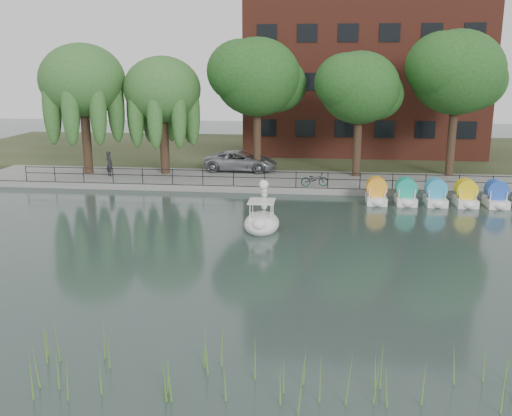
% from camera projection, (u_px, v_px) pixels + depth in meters
% --- Properties ---
extents(ground_plane, '(120.00, 120.00, 0.00)m').
position_uv_depth(ground_plane, '(233.00, 261.00, 23.70)').
color(ground_plane, '#384947').
extents(promenade, '(40.00, 6.00, 0.40)m').
position_uv_depth(promenade, '(268.00, 181.00, 39.06)').
color(promenade, gray).
rests_on(promenade, ground_plane).
extents(kerb, '(40.00, 0.25, 0.40)m').
position_uv_depth(kerb, '(264.00, 190.00, 36.22)').
color(kerb, gray).
rests_on(kerb, ground_plane).
extents(land_strip, '(60.00, 22.00, 0.36)m').
position_uv_depth(land_strip, '(282.00, 151.00, 52.56)').
color(land_strip, '#47512D').
rests_on(land_strip, ground_plane).
extents(railing, '(32.00, 0.05, 1.00)m').
position_uv_depth(railing, '(265.00, 175.00, 36.18)').
color(railing, black).
rests_on(railing, promenade).
extents(apartment_building, '(20.00, 10.07, 18.00)m').
position_uv_depth(apartment_building, '(364.00, 48.00, 49.51)').
color(apartment_building, '#4C1E16').
rests_on(apartment_building, land_strip).
extents(willow_left, '(5.88, 5.88, 9.01)m').
position_uv_depth(willow_left, '(82.00, 81.00, 39.33)').
color(willow_left, '#473323').
rests_on(willow_left, promenade).
extents(willow_mid, '(5.32, 5.32, 8.15)m').
position_uv_depth(willow_mid, '(162.00, 90.00, 39.37)').
color(willow_mid, '#473323').
rests_on(willow_mid, promenade).
extents(broadleaf_center, '(6.00, 6.00, 9.25)m').
position_uv_depth(broadleaf_center, '(257.00, 78.00, 39.42)').
color(broadleaf_center, '#473323').
rests_on(broadleaf_center, promenade).
extents(broadleaf_right, '(5.40, 5.40, 8.32)m').
position_uv_depth(broadleaf_right, '(360.00, 88.00, 38.34)').
color(broadleaf_right, '#473323').
rests_on(broadleaf_right, promenade).
extents(broadleaf_far, '(6.30, 6.30, 9.71)m').
position_uv_depth(broadleaf_far, '(457.00, 73.00, 38.34)').
color(broadleaf_far, '#473323').
rests_on(broadleaf_far, promenade).
extents(minivan, '(3.02, 6.14, 1.68)m').
position_uv_depth(minivan, '(241.00, 160.00, 41.42)').
color(minivan, gray).
rests_on(minivan, promenade).
extents(bicycle, '(0.88, 1.80, 1.00)m').
position_uv_depth(bicycle, '(315.00, 179.00, 36.24)').
color(bicycle, gray).
rests_on(bicycle, promenade).
extents(pedestrian, '(0.86, 0.83, 1.98)m').
position_uv_depth(pedestrian, '(109.00, 162.00, 39.51)').
color(pedestrian, black).
rests_on(pedestrian, promenade).
extents(swan_boat, '(1.74, 2.88, 2.34)m').
position_uv_depth(swan_boat, '(262.00, 219.00, 28.17)').
color(swan_boat, white).
rests_on(swan_boat, ground_plane).
extents(pedal_boat_row, '(11.35, 1.70, 1.40)m').
position_uv_depth(pedal_boat_row, '(466.00, 195.00, 32.99)').
color(pedal_boat_row, white).
rests_on(pedal_boat_row, ground_plane).
extents(reed_bank, '(24.00, 2.40, 1.20)m').
position_uv_depth(reed_bank, '(255.00, 369.00, 14.18)').
color(reed_bank, '#669938').
rests_on(reed_bank, ground_plane).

